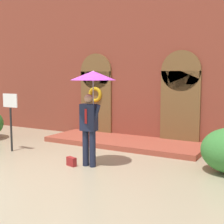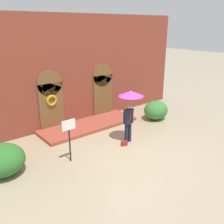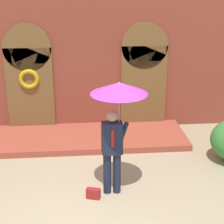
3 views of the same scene
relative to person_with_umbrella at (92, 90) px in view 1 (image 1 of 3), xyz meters
name	(u,v)px [view 1 (image 1 of 3)]	position (x,y,z in m)	size (l,w,h in m)	color
ground_plane	(66,168)	(-0.48, -0.45, -1.91)	(80.00, 80.00, 0.00)	tan
building_facade	(138,63)	(-0.48, 3.71, 0.77)	(14.00, 2.30, 5.60)	brown
person_with_umbrella	(92,90)	(0.00, 0.00, 0.00)	(1.10, 1.10, 2.36)	#191E33
handbag	(71,162)	(-0.50, -0.20, -1.80)	(0.28, 0.12, 0.22)	maroon
sign_post	(11,113)	(-2.99, 0.17, -0.75)	(0.56, 0.06, 1.72)	black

